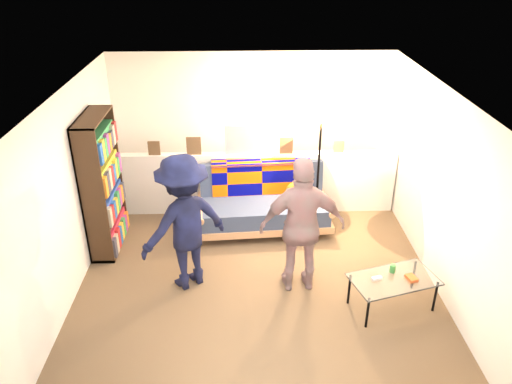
# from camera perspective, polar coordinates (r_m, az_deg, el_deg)

# --- Properties ---
(ground) EXTENTS (5.00, 5.00, 0.00)m
(ground) POSITION_cam_1_polar(r_m,az_deg,el_deg) (6.58, 0.10, -9.77)
(ground) COLOR brown
(ground) RESTS_ON ground
(room_shell) EXTENTS (4.60, 5.05, 2.45)m
(room_shell) POSITION_cam_1_polar(r_m,az_deg,el_deg) (6.17, -0.02, 5.45)
(room_shell) COLOR silver
(room_shell) RESTS_ON ground
(half_wall_ledge) EXTENTS (4.45, 0.15, 1.00)m
(half_wall_ledge) POSITION_cam_1_polar(r_m,az_deg,el_deg) (7.86, -0.30, 1.08)
(half_wall_ledge) COLOR silver
(half_wall_ledge) RESTS_ON ground
(ledge_decor) EXTENTS (2.97, 0.02, 0.45)m
(ledge_decor) POSITION_cam_1_polar(r_m,az_deg,el_deg) (7.57, -2.03, 5.60)
(ledge_decor) COLOR brown
(ledge_decor) RESTS_ON half_wall_ledge
(futon_sofa) EXTENTS (2.03, 1.08, 0.84)m
(futon_sofa) POSITION_cam_1_polar(r_m,az_deg,el_deg) (7.47, 0.98, -1.29)
(futon_sofa) COLOR tan
(futon_sofa) RESTS_ON ground
(bookshelf) EXTENTS (0.32, 0.96, 1.92)m
(bookshelf) POSITION_cam_1_polar(r_m,az_deg,el_deg) (7.10, -17.15, 0.38)
(bookshelf) COLOR black
(bookshelf) RESTS_ON ground
(coffee_table) EXTENTS (1.11, 0.81, 0.52)m
(coffee_table) POSITION_cam_1_polar(r_m,az_deg,el_deg) (6.11, 15.50, -9.69)
(coffee_table) COLOR black
(coffee_table) RESTS_ON ground
(floor_lamp) EXTENTS (0.36, 0.29, 1.64)m
(floor_lamp) POSITION_cam_1_polar(r_m,az_deg,el_deg) (7.43, 7.33, 4.86)
(floor_lamp) COLOR black
(floor_lamp) RESTS_ON ground
(person_left) EXTENTS (1.30, 1.18, 1.75)m
(person_left) POSITION_cam_1_polar(r_m,az_deg,el_deg) (6.09, -8.19, -3.52)
(person_left) COLOR black
(person_left) RESTS_ON ground
(person_right) EXTENTS (1.05, 0.48, 1.75)m
(person_right) POSITION_cam_1_polar(r_m,az_deg,el_deg) (5.98, 5.32, -3.93)
(person_right) COLOR #C17D82
(person_right) RESTS_ON ground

